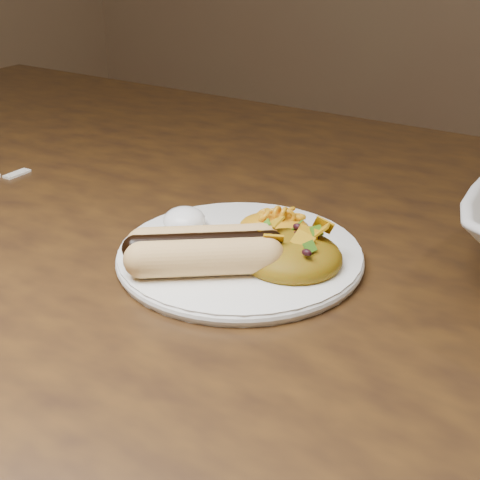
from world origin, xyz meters
The scene contains 6 objects.
table centered at (0.00, 0.00, 0.66)m, with size 1.60×0.90×0.75m.
plate centered at (0.10, -0.07, 0.76)m, with size 0.23×0.23×0.01m, color white.
hotdog centered at (0.09, -0.12, 0.78)m, with size 0.11×0.12×0.03m.
mac_and_cheese centered at (0.11, -0.02, 0.78)m, with size 0.07×0.06×0.03m, color yellow.
sour_cream centered at (0.03, -0.06, 0.77)m, with size 0.04×0.04×0.03m, color white.
taco_salad centered at (0.15, -0.07, 0.78)m, with size 0.09×0.09×0.04m.
Camera 1 is at (0.40, -0.54, 1.05)m, focal length 50.00 mm.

